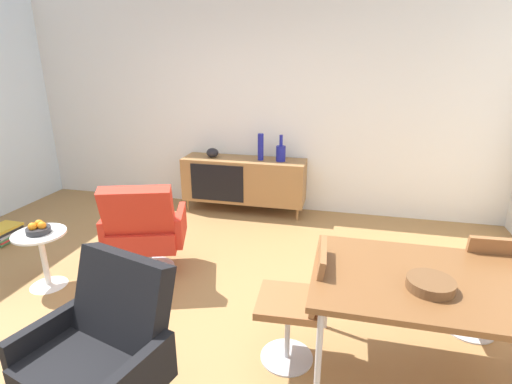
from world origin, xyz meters
TOP-DOWN VIEW (x-y plane):
  - ground_plane at (0.00, 0.00)m, footprint 8.32×8.32m
  - wall_back at (0.00, 2.60)m, footprint 6.80×0.12m
  - sideboard at (-0.10, 2.30)m, footprint 1.60×0.45m
  - vase_cobalt at (0.38, 2.30)m, footprint 0.12×0.12m
  - vase_sculptural_dark at (-0.53, 2.30)m, footprint 0.16×0.16m
  - vase_ceramic_small at (0.12, 2.30)m, footprint 0.07×0.07m
  - dining_table at (1.84, -0.29)m, footprint 1.60×0.90m
  - wooden_bowl_on_table at (1.69, -0.40)m, footprint 0.26×0.26m
  - dining_chair_back_right at (2.19, 0.27)m, footprint 0.42×0.44m
  - dining_chair_near_window at (0.95, -0.28)m, footprint 0.44×0.42m
  - lounge_chair_red at (-0.58, 0.52)m, footprint 0.84×0.81m
  - armchair_black_shell at (-0.01, -0.98)m, footprint 0.83×0.79m
  - side_table_round at (-1.35, 0.12)m, footprint 0.44×0.44m
  - fruit_bowl at (-1.35, 0.12)m, footprint 0.20×0.20m
  - magazine_stack at (-2.52, 0.78)m, footprint 0.33×0.41m

SIDE VIEW (x-z plane):
  - ground_plane at x=0.00m, z-range 0.00..0.00m
  - magazine_stack at x=-2.52m, z-range 0.00..0.16m
  - side_table_round at x=-1.35m, z-range 0.06..0.58m
  - sideboard at x=-0.10m, z-range 0.08..0.80m
  - lounge_chair_red at x=-0.58m, z-range -0.01..0.94m
  - armchair_black_shell at x=-0.01m, z-range -0.01..0.94m
  - dining_chair_back_right at x=2.19m, z-range 0.04..0.90m
  - dining_chair_near_window at x=0.95m, z-range 0.04..0.90m
  - fruit_bowl at x=-1.35m, z-range 0.51..0.61m
  - dining_table at x=1.84m, z-range 0.33..1.07m
  - wooden_bowl_on_table at x=1.69m, z-range 0.74..0.80m
  - vase_sculptural_dark at x=-0.53m, z-range 0.72..0.84m
  - vase_cobalt at x=0.38m, z-range 0.66..1.00m
  - vase_ceramic_small at x=0.12m, z-range 0.72..1.06m
  - wall_back at x=0.00m, z-range 0.00..2.80m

